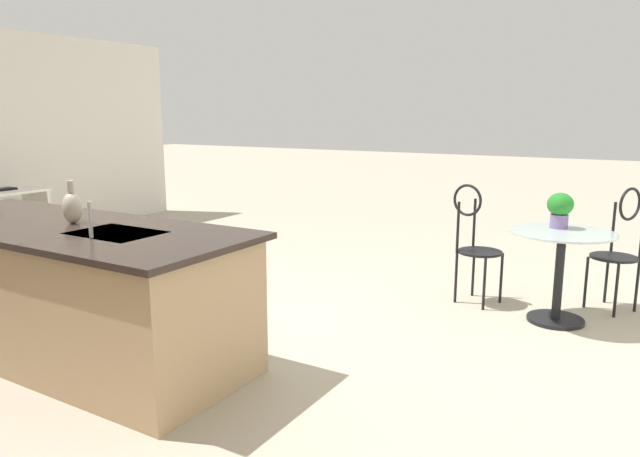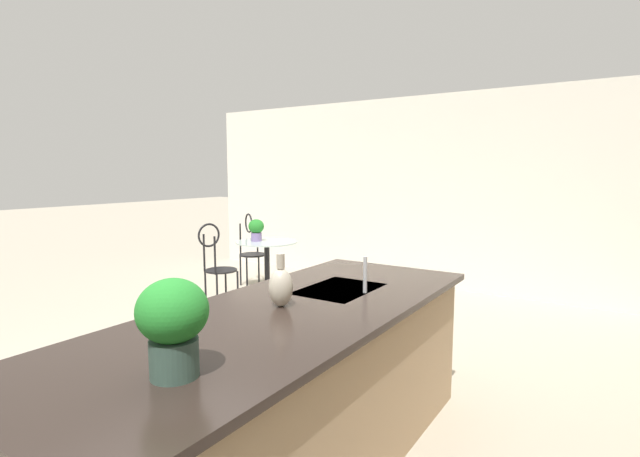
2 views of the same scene
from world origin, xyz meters
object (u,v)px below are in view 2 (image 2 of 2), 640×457
object	(u,v)px
chair_near_window	(251,246)
potted_plant_on_table	(256,229)
potted_plant_counter_far	(173,321)
bistro_table	(267,264)
chair_by_island	(217,262)
vase_on_counter	(281,286)

from	to	relation	value
chair_near_window	potted_plant_on_table	distance (m)	0.71
potted_plant_on_table	potted_plant_counter_far	xyz separation A→B (m)	(3.59, 2.71, 0.22)
bistro_table	chair_by_island	size ratio (longest dim) A/B	0.77
bistro_table	potted_plant_counter_far	distance (m)	4.51
chair_near_window	chair_by_island	xyz separation A→B (m)	(1.10, 0.42, 0.00)
bistro_table	chair_near_window	bearing A→B (deg)	-121.85
chair_near_window	vase_on_counter	size ratio (longest dim) A/B	3.62
chair_near_window	chair_by_island	size ratio (longest dim) A/B	1.00
potted_plant_on_table	potted_plant_counter_far	bearing A→B (deg)	37.05
bistro_table	potted_plant_counter_far	size ratio (longest dim) A/B	2.26
potted_plant_counter_far	vase_on_counter	bearing A→B (deg)	-166.14
vase_on_counter	chair_by_island	bearing A→B (deg)	-128.43
potted_plant_counter_far	vase_on_counter	xyz separation A→B (m)	(-0.90, -0.22, -0.09)
chair_near_window	potted_plant_counter_far	size ratio (longest dim) A/B	2.94
chair_by_island	potted_plant_counter_far	size ratio (longest dim) A/B	2.94
bistro_table	potted_plant_counter_far	world-z (taller)	potted_plant_counter_far
chair_near_window	potted_plant_counter_far	distance (m)	5.14
chair_near_window	vase_on_counter	world-z (taller)	vase_on_counter
chair_by_island	potted_plant_counter_far	bearing A→B (deg)	43.41
bistro_table	vase_on_counter	size ratio (longest dim) A/B	2.78
bistro_table	vase_on_counter	distance (m)	3.66
potted_plant_on_table	chair_by_island	bearing A→B (deg)	-3.29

